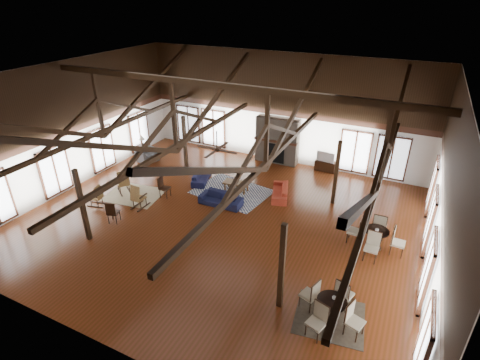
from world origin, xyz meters
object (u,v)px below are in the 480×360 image
at_px(sofa_navy_front, 221,199).
at_px(cafe_table_near, 331,307).
at_px(cafe_table_far, 376,236).
at_px(tv_console, 325,166).
at_px(armchair, 147,155).
at_px(sofa_navy_left, 201,177).
at_px(sofa_orange, 280,191).
at_px(coffee_table, 236,183).

height_order(sofa_navy_front, cafe_table_near, cafe_table_near).
relative_size(cafe_table_near, cafe_table_far, 0.98).
bearing_deg(tv_console, armchair, -161.36).
relative_size(sofa_navy_left, sofa_orange, 0.93).
xyz_separation_m(sofa_orange, tv_console, (1.19, 3.76, 0.00)).
relative_size(sofa_orange, tv_console, 1.69).
distance_m(sofa_orange, cafe_table_near, 7.51).
bearing_deg(cafe_table_far, sofa_orange, 155.02).
relative_size(cafe_table_far, tv_console, 1.95).
height_order(sofa_orange, cafe_table_far, cafe_table_far).
height_order(sofa_navy_front, coffee_table, sofa_navy_front).
distance_m(sofa_navy_front, sofa_orange, 2.88).
height_order(sofa_orange, armchair, armchair).
bearing_deg(cafe_table_far, cafe_table_near, -99.06).
xyz_separation_m(cafe_table_near, cafe_table_far, (0.67, 4.22, 0.02)).
relative_size(sofa_navy_front, coffee_table, 1.53).
distance_m(coffee_table, cafe_table_far, 6.97).
distance_m(coffee_table, cafe_table_near, 8.52).
bearing_deg(armchair, cafe_table_near, -103.50).
xyz_separation_m(sofa_navy_front, cafe_table_near, (6.13, -4.49, 0.25)).
xyz_separation_m(coffee_table, armchair, (-6.17, 0.97, -0.06)).
height_order(sofa_navy_left, coffee_table, sofa_navy_left).
xyz_separation_m(sofa_navy_front, sofa_navy_left, (-2.00, 1.61, -0.04)).
bearing_deg(armchair, sofa_navy_front, -95.81).
distance_m(sofa_orange, coffee_table, 2.16).
bearing_deg(armchair, sofa_orange, -77.85).
xyz_separation_m(cafe_table_near, tv_console, (-2.76, 10.14, -0.26)).
xyz_separation_m(coffee_table, tv_console, (3.31, 4.17, -0.14)).
height_order(sofa_navy_left, armchair, armchair).
bearing_deg(sofa_orange, cafe_table_far, 47.53).
relative_size(sofa_navy_front, cafe_table_near, 0.94).
distance_m(sofa_navy_left, tv_console, 6.72).
height_order(sofa_orange, tv_console, tv_console).
xyz_separation_m(sofa_navy_front, cafe_table_far, (6.80, -0.27, 0.26)).
xyz_separation_m(cafe_table_far, tv_console, (-3.43, 5.92, -0.28)).
xyz_separation_m(sofa_navy_left, tv_console, (5.36, 4.04, 0.02)).
distance_m(armchair, cafe_table_near, 14.07).
bearing_deg(coffee_table, cafe_table_near, -51.02).
bearing_deg(coffee_table, sofa_navy_front, -98.57).
xyz_separation_m(sofa_orange, armchair, (-8.29, 0.56, 0.08)).
bearing_deg(sofa_navy_front, sofa_navy_left, 139.52).
bearing_deg(sofa_navy_left, sofa_orange, -103.07).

